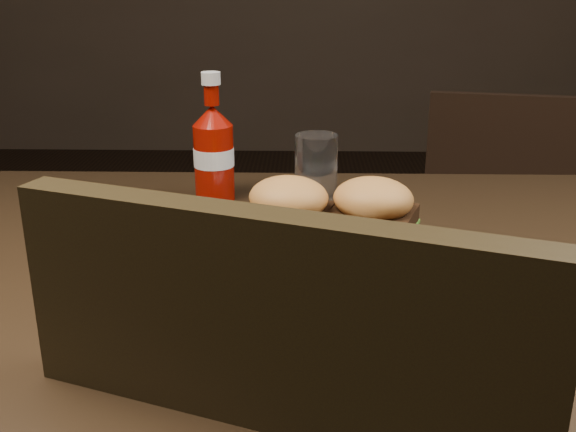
{
  "coord_description": "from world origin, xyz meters",
  "views": [
    {
      "loc": [
        -0.02,
        -0.83,
        1.11
      ],
      "look_at": [
        -0.04,
        0.02,
        0.8
      ],
      "focal_mm": 42.0,
      "sensor_mm": 36.0,
      "label": 1
    }
  ],
  "objects_px": {
    "chair_far": "(490,235)",
    "plate": "(288,250)",
    "dining_table": "(318,271)",
    "ketchup_bottle": "(214,164)",
    "tumbler": "(316,168)"
  },
  "relations": [
    {
      "from": "dining_table",
      "to": "ketchup_bottle",
      "type": "bearing_deg",
      "value": 124.75
    },
    {
      "from": "dining_table",
      "to": "plate",
      "type": "height_order",
      "value": "plate"
    },
    {
      "from": "dining_table",
      "to": "chair_far",
      "type": "xyz_separation_m",
      "value": [
        0.49,
        0.9,
        -0.3
      ]
    },
    {
      "from": "dining_table",
      "to": "plate",
      "type": "bearing_deg",
      "value": 162.26
    },
    {
      "from": "chair_far",
      "to": "plate",
      "type": "bearing_deg",
      "value": 70.78
    },
    {
      "from": "dining_table",
      "to": "tumbler",
      "type": "bearing_deg",
      "value": 89.87
    },
    {
      "from": "tumbler",
      "to": "dining_table",
      "type": "bearing_deg",
      "value": -90.13
    },
    {
      "from": "chair_far",
      "to": "tumbler",
      "type": "bearing_deg",
      "value": 64.94
    },
    {
      "from": "chair_far",
      "to": "plate",
      "type": "height_order",
      "value": "plate"
    },
    {
      "from": "ketchup_bottle",
      "to": "chair_far",
      "type": "bearing_deg",
      "value": 44.87
    },
    {
      "from": "dining_table",
      "to": "ketchup_bottle",
      "type": "distance_m",
      "value": 0.31
    },
    {
      "from": "dining_table",
      "to": "ketchup_bottle",
      "type": "xyz_separation_m",
      "value": [
        -0.17,
        0.24,
        0.08
      ]
    },
    {
      "from": "chair_far",
      "to": "plate",
      "type": "distance_m",
      "value": 1.09
    },
    {
      "from": "dining_table",
      "to": "chair_far",
      "type": "height_order",
      "value": "dining_table"
    },
    {
      "from": "chair_far",
      "to": "ketchup_bottle",
      "type": "bearing_deg",
      "value": 56.69
    }
  ]
}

